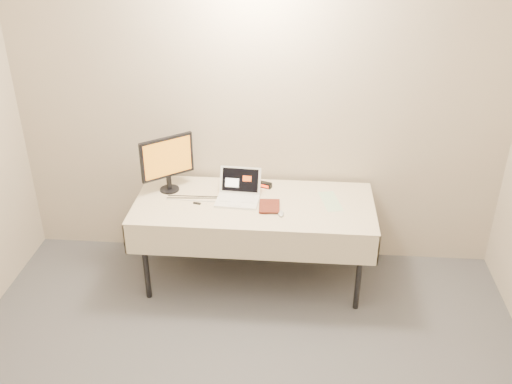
# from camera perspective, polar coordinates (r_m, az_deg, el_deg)

# --- Properties ---
(back_wall) EXTENTS (4.00, 0.10, 2.70)m
(back_wall) POSITION_cam_1_polar(r_m,az_deg,el_deg) (4.58, 0.29, 8.43)
(back_wall) COLOR #C3B49D
(back_wall) RESTS_ON ground
(table) EXTENTS (1.86, 0.81, 0.74)m
(table) POSITION_cam_1_polar(r_m,az_deg,el_deg) (4.45, -0.19, -1.75)
(table) COLOR black
(table) RESTS_ON ground
(laptop) EXTENTS (0.34, 0.33, 0.22)m
(laptop) POSITION_cam_1_polar(r_m,az_deg,el_deg) (4.46, -1.76, -0.03)
(laptop) COLOR white
(laptop) RESTS_ON table
(monitor) EXTENTS (0.36, 0.30, 0.46)m
(monitor) POSITION_cam_1_polar(r_m,az_deg,el_deg) (4.54, -8.87, 3.19)
(monitor) COLOR black
(monitor) RESTS_ON table
(book) EXTENTS (0.16, 0.03, 0.21)m
(book) POSITION_cam_1_polar(r_m,az_deg,el_deg) (4.31, 0.32, -0.34)
(book) COLOR maroon
(book) RESTS_ON table
(alarm_clock) EXTENTS (0.11, 0.08, 0.04)m
(alarm_clock) POSITION_cam_1_polar(r_m,az_deg,el_deg) (4.64, 0.93, 0.71)
(alarm_clock) COLOR black
(alarm_clock) RESTS_ON table
(clicker) EXTENTS (0.05, 0.09, 0.02)m
(clicker) POSITION_cam_1_polar(r_m,az_deg,el_deg) (4.26, 2.52, -2.17)
(clicker) COLOR silver
(clicker) RESTS_ON table
(paper_form) EXTENTS (0.19, 0.34, 0.00)m
(paper_form) POSITION_cam_1_polar(r_m,az_deg,el_deg) (4.48, 7.47, -0.92)
(paper_form) COLOR #BEE4B5
(paper_form) RESTS_ON table
(usb_dongle) EXTENTS (0.06, 0.03, 0.01)m
(usb_dongle) POSITION_cam_1_polar(r_m,az_deg,el_deg) (4.43, -5.92, -1.13)
(usb_dongle) COLOR black
(usb_dongle) RESTS_ON table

